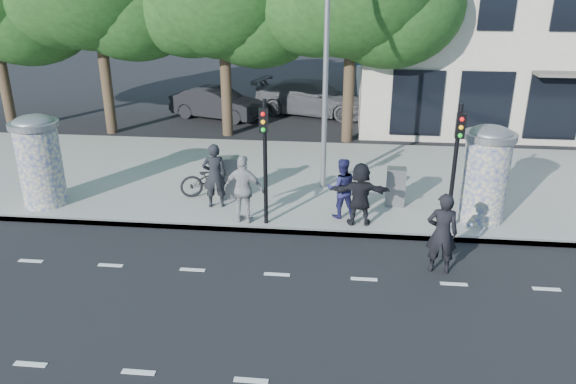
# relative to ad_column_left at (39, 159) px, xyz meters

# --- Properties ---
(ground) EXTENTS (120.00, 120.00, 0.00)m
(ground) POSITION_rel_ad_column_left_xyz_m (7.20, -4.50, -1.54)
(ground) COLOR black
(ground) RESTS_ON ground
(sidewalk) EXTENTS (40.00, 8.00, 0.15)m
(sidewalk) POSITION_rel_ad_column_left_xyz_m (7.20, 3.00, -1.46)
(sidewalk) COLOR gray
(sidewalk) RESTS_ON ground
(curb) EXTENTS (40.00, 0.10, 0.16)m
(curb) POSITION_rel_ad_column_left_xyz_m (7.20, -0.95, -1.46)
(curb) COLOR slate
(curb) RESTS_ON ground
(lane_dash_near) EXTENTS (32.00, 0.12, 0.01)m
(lane_dash_near) POSITION_rel_ad_column_left_xyz_m (7.20, -6.70, -1.53)
(lane_dash_near) COLOR silver
(lane_dash_near) RESTS_ON ground
(lane_dash_far) EXTENTS (32.00, 0.12, 0.01)m
(lane_dash_far) POSITION_rel_ad_column_left_xyz_m (7.20, -3.10, -1.53)
(lane_dash_far) COLOR silver
(lane_dash_far) RESTS_ON ground
(ad_column_left) EXTENTS (1.36, 1.36, 2.65)m
(ad_column_left) POSITION_rel_ad_column_left_xyz_m (0.00, 0.00, 0.00)
(ad_column_left) COLOR beige
(ad_column_left) RESTS_ON sidewalk
(ad_column_right) EXTENTS (1.36, 1.36, 2.65)m
(ad_column_right) POSITION_rel_ad_column_left_xyz_m (12.40, 0.20, 0.00)
(ad_column_right) COLOR beige
(ad_column_right) RESTS_ON sidewalk
(traffic_pole_near) EXTENTS (0.22, 0.31, 3.40)m
(traffic_pole_near) POSITION_rel_ad_column_left_xyz_m (6.60, -0.71, 0.69)
(traffic_pole_near) COLOR black
(traffic_pole_near) RESTS_ON sidewalk
(traffic_pole_far) EXTENTS (0.22, 0.31, 3.40)m
(traffic_pole_far) POSITION_rel_ad_column_left_xyz_m (11.40, -0.71, 0.69)
(traffic_pole_far) COLOR black
(traffic_pole_far) RESTS_ON sidewalk
(street_lamp) EXTENTS (0.25, 0.93, 8.00)m
(street_lamp) POSITION_rel_ad_column_left_xyz_m (8.00, 2.13, 3.26)
(street_lamp) COLOR slate
(street_lamp) RESTS_ON sidewalk
(ped_b) EXTENTS (0.77, 0.59, 1.89)m
(ped_b) POSITION_rel_ad_column_left_xyz_m (4.99, 0.33, -0.44)
(ped_b) COLOR black
(ped_b) RESTS_ON sidewalk
(ped_c) EXTENTS (0.94, 0.81, 1.69)m
(ped_c) POSITION_rel_ad_column_left_xyz_m (8.59, -0.01, -0.54)
(ped_c) COLOR #202050
(ped_c) RESTS_ON sidewalk
(ped_e) EXTENTS (1.19, 0.80, 1.89)m
(ped_e) POSITION_rel_ad_column_left_xyz_m (6.01, -0.65, -0.44)
(ped_e) COLOR #9C9C9F
(ped_e) RESTS_ON sidewalk
(ped_f) EXTENTS (1.63, 0.67, 1.72)m
(ped_f) POSITION_rel_ad_column_left_xyz_m (9.10, -0.43, -0.53)
(ped_f) COLOR black
(ped_f) RESTS_ON sidewalk
(man_road) EXTENTS (0.74, 0.52, 1.96)m
(man_road) POSITION_rel_ad_column_left_xyz_m (10.92, -2.53, -0.56)
(man_road) COLOR black
(man_road) RESTS_ON ground
(bicycle) EXTENTS (1.41, 2.12, 1.05)m
(bicycle) POSITION_rel_ad_column_left_xyz_m (4.73, 1.19, -0.86)
(bicycle) COLOR black
(bicycle) RESTS_ON sidewalk
(cabinet_left) EXTENTS (0.69, 0.58, 1.26)m
(cabinet_left) POSITION_rel_ad_column_left_xyz_m (5.28, 1.06, -0.76)
(cabinet_left) COLOR slate
(cabinet_left) RESTS_ON sidewalk
(cabinet_right) EXTENTS (0.57, 0.43, 1.14)m
(cabinet_right) POSITION_rel_ad_column_left_xyz_m (10.14, 0.96, -0.82)
(cabinet_right) COLOR slate
(cabinet_right) RESTS_ON sidewalk
(car_mid) EXTENTS (2.75, 4.63, 1.44)m
(car_mid) POSITION_rel_ad_column_left_xyz_m (2.66, 10.86, -0.82)
(car_mid) COLOR black
(car_mid) RESTS_ON ground
(car_right) EXTENTS (3.55, 5.97, 1.62)m
(car_right) POSITION_rel_ad_column_left_xyz_m (7.01, 12.12, -0.73)
(car_right) COLOR #4E4F54
(car_right) RESTS_ON ground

